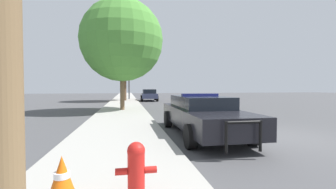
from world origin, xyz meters
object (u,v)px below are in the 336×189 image
Objects in this scene: tree_sidewalk_mid at (124,52)px; traffic_cone at (62,177)px; car_background_midblock at (149,95)px; fire_hydrant at (136,168)px; tree_sidewalk_near at (122,40)px; traffic_light at (139,67)px; police_car at (202,114)px.

tree_sidewalk_mid is 23.32m from traffic_cone.
car_background_midblock is 0.56× the size of tree_sidewalk_mid.
fire_hydrant is 12.74m from tree_sidewalk_near.
car_background_midblock is at bearing 81.54° from traffic_cone.
tree_sidewalk_mid is at bearing -123.28° from traffic_light.
tree_sidewalk_near reaches higher than fire_hydrant.
traffic_cone is (-0.97, 0.14, -0.11)m from fire_hydrant.
tree_sidewalk_mid is 14.24× the size of traffic_cone.
police_car is at bearing 50.83° from traffic_cone.
tree_sidewalk_mid is (-1.81, -2.76, 1.51)m from traffic_light.
traffic_cone is at bearing -91.64° from tree_sidewalk_mid.
tree_sidewalk_near is (-0.07, -10.82, -0.96)m from tree_sidewalk_mid.
tree_sidewalk_near is at bearing -101.94° from car_background_midblock.
police_car is 21.62m from traffic_light.
police_car is 1.19× the size of car_background_midblock.
car_background_midblock is 7.94× the size of traffic_cone.
tree_sidewalk_near is at bearing -97.89° from traffic_light.
fire_hydrant is at bearing -93.32° from traffic_light.
tree_sidewalk_mid reaches higher than traffic_light.
police_car is at bearing -81.63° from tree_sidewalk_mid.
tree_sidewalk_near is (-0.40, 12.04, 4.15)m from fire_hydrant.
traffic_light is at bearing 84.49° from traffic_cone.
tree_sidewalk_near reaches higher than car_background_midblock.
car_background_midblock is 12.52m from tree_sidewalk_near.
fire_hydrant reaches higher than traffic_cone.
tree_sidewalk_mid is (-2.84, -0.70, 4.91)m from car_background_midblock.
fire_hydrant is 0.10× the size of tree_sidewalk_near.
car_background_midblock is at bearing -63.50° from traffic_light.
fire_hydrant is at bearing -8.18° from traffic_cone.
tree_sidewalk_mid is 1.12× the size of tree_sidewalk_near.
traffic_light is (-0.92, 21.33, 3.42)m from police_car.
police_car is at bearing 60.71° from fire_hydrant.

